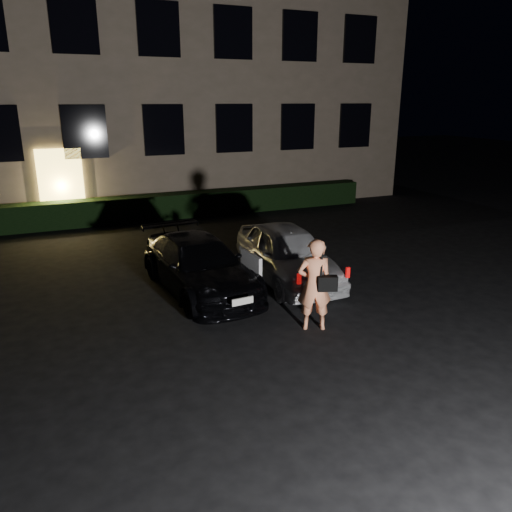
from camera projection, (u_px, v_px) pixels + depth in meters
name	position (u px, v px, depth m)	size (l,w,h in m)	color
ground	(321.00, 346.00, 8.48)	(80.00, 80.00, 0.00)	black
building	(136.00, 47.00, 19.83)	(20.00, 8.11, 12.00)	#766754
hedge	(171.00, 206.00, 17.56)	(15.00, 0.70, 0.85)	black
sedan	(199.00, 265.00, 10.79)	(2.01, 4.20, 1.17)	black
hatch	(287.00, 253.00, 11.43)	(1.72, 3.85, 1.28)	silver
man	(315.00, 284.00, 8.90)	(0.72, 0.61, 1.70)	#FF9768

